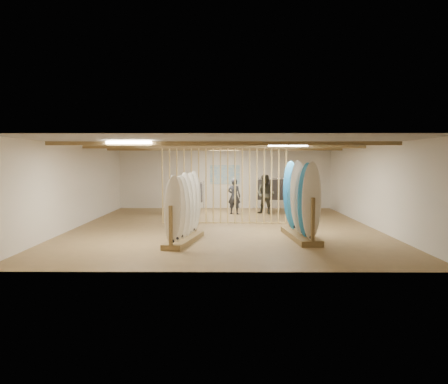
{
  "coord_description": "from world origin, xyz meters",
  "views": [
    {
      "loc": [
        0.1,
        -14.71,
        2.25
      ],
      "look_at": [
        0.0,
        0.0,
        1.2
      ],
      "focal_mm": 35.0,
      "sensor_mm": 36.0,
      "label": 1
    }
  ],
  "objects_px": {
    "rack_left": "(184,219)",
    "rack_right": "(300,213)",
    "clothing_rack_a": "(188,193)",
    "clothing_rack_b": "(273,190)",
    "shopper_a": "(234,194)",
    "shopper_b": "(266,192)"
  },
  "relations": [
    {
      "from": "rack_left",
      "to": "shopper_a",
      "type": "height_order",
      "value": "rack_left"
    },
    {
      "from": "rack_left",
      "to": "rack_right",
      "type": "bearing_deg",
      "value": 22.56
    },
    {
      "from": "rack_left",
      "to": "clothing_rack_b",
      "type": "bearing_deg",
      "value": 76.96
    },
    {
      "from": "rack_left",
      "to": "rack_right",
      "type": "distance_m",
      "value": 3.38
    },
    {
      "from": "clothing_rack_a",
      "to": "clothing_rack_b",
      "type": "height_order",
      "value": "clothing_rack_b"
    },
    {
      "from": "clothing_rack_a",
      "to": "rack_right",
      "type": "bearing_deg",
      "value": -33.57
    },
    {
      "from": "rack_left",
      "to": "clothing_rack_a",
      "type": "bearing_deg",
      "value": 105.64
    },
    {
      "from": "rack_left",
      "to": "clothing_rack_a",
      "type": "distance_m",
      "value": 6.44
    },
    {
      "from": "clothing_rack_b",
      "to": "shopper_a",
      "type": "height_order",
      "value": "shopper_a"
    },
    {
      "from": "shopper_a",
      "to": "shopper_b",
      "type": "relative_size",
      "value": 0.9
    },
    {
      "from": "rack_left",
      "to": "rack_right",
      "type": "xyz_separation_m",
      "value": [
        3.31,
        0.65,
        0.09
      ]
    },
    {
      "from": "clothing_rack_a",
      "to": "shopper_a",
      "type": "bearing_deg",
      "value": 24.07
    },
    {
      "from": "rack_left",
      "to": "rack_right",
      "type": "relative_size",
      "value": 0.89
    },
    {
      "from": "rack_left",
      "to": "clothing_rack_a",
      "type": "height_order",
      "value": "rack_left"
    },
    {
      "from": "shopper_b",
      "to": "rack_left",
      "type": "bearing_deg",
      "value": -86.46
    },
    {
      "from": "clothing_rack_a",
      "to": "shopper_a",
      "type": "xyz_separation_m",
      "value": [
        1.96,
        0.03,
        -0.06
      ]
    },
    {
      "from": "rack_right",
      "to": "clothing_rack_b",
      "type": "bearing_deg",
      "value": 86.47
    },
    {
      "from": "clothing_rack_a",
      "to": "clothing_rack_b",
      "type": "relative_size",
      "value": 0.91
    },
    {
      "from": "shopper_b",
      "to": "rack_right",
      "type": "bearing_deg",
      "value": -57.92
    },
    {
      "from": "shopper_a",
      "to": "shopper_b",
      "type": "xyz_separation_m",
      "value": [
        1.33,
        -0.01,
        0.09
      ]
    },
    {
      "from": "rack_left",
      "to": "clothing_rack_b",
      "type": "relative_size",
      "value": 1.56
    },
    {
      "from": "shopper_a",
      "to": "clothing_rack_a",
      "type": "bearing_deg",
      "value": 17.55
    }
  ]
}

